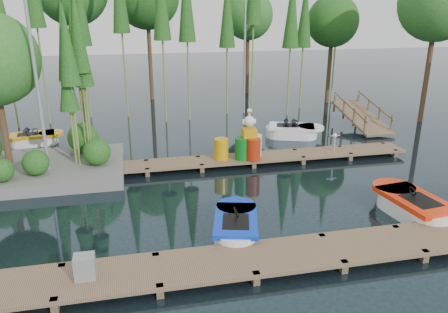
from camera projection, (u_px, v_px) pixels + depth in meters
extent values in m
plane|color=#1C2C34|center=(213.00, 193.00, 14.59)|extent=(90.00, 90.00, 0.00)
cube|color=brown|center=(249.00, 259.00, 10.36)|extent=(18.00, 1.50, 0.10)
cube|color=brown|center=(55.00, 309.00, 8.97)|extent=(0.16, 0.16, 0.50)
cube|color=brown|center=(63.00, 274.00, 10.13)|extent=(0.16, 0.16, 0.50)
cube|color=brown|center=(160.00, 295.00, 9.41)|extent=(0.16, 0.16, 0.50)
cube|color=brown|center=(156.00, 263.00, 10.57)|extent=(0.16, 0.16, 0.50)
cube|color=brown|center=(256.00, 282.00, 9.84)|extent=(0.16, 0.16, 0.50)
cube|color=brown|center=(242.00, 253.00, 11.01)|extent=(0.16, 0.16, 0.50)
cube|color=brown|center=(344.00, 270.00, 10.28)|extent=(0.16, 0.16, 0.50)
cube|color=brown|center=(321.00, 243.00, 11.44)|extent=(0.16, 0.16, 0.50)
cube|color=brown|center=(424.00, 259.00, 10.72)|extent=(0.16, 0.16, 0.50)
cube|color=brown|center=(395.00, 235.00, 11.88)|extent=(0.16, 0.16, 0.50)
cube|color=brown|center=(225.00, 160.00, 17.02)|extent=(15.00, 1.20, 0.10)
cube|color=brown|center=(30.00, 184.00, 15.20)|extent=(0.16, 0.16, 0.50)
cube|color=brown|center=(35.00, 174.00, 16.09)|extent=(0.16, 0.16, 0.50)
cube|color=brown|center=(90.00, 180.00, 15.61)|extent=(0.16, 0.16, 0.50)
cube|color=brown|center=(92.00, 170.00, 16.50)|extent=(0.16, 0.16, 0.50)
cube|color=brown|center=(148.00, 175.00, 16.02)|extent=(0.16, 0.16, 0.50)
cube|color=brown|center=(146.00, 166.00, 16.91)|extent=(0.16, 0.16, 0.50)
cube|color=brown|center=(202.00, 171.00, 16.43)|extent=(0.16, 0.16, 0.50)
cube|color=brown|center=(198.00, 162.00, 17.32)|extent=(0.16, 0.16, 0.50)
cube|color=brown|center=(254.00, 167.00, 16.85)|extent=(0.16, 0.16, 0.50)
cube|color=brown|center=(247.00, 159.00, 17.73)|extent=(0.16, 0.16, 0.50)
cube|color=brown|center=(303.00, 163.00, 17.26)|extent=(0.16, 0.16, 0.50)
cube|color=brown|center=(294.00, 155.00, 18.14)|extent=(0.16, 0.16, 0.50)
cube|color=brown|center=(350.00, 159.00, 17.67)|extent=(0.16, 0.16, 0.50)
cube|color=brown|center=(339.00, 152.00, 18.55)|extent=(0.16, 0.16, 0.50)
cube|color=brown|center=(395.00, 156.00, 18.08)|extent=(0.16, 0.16, 0.50)
cube|color=brown|center=(382.00, 149.00, 18.97)|extent=(0.16, 0.16, 0.50)
cube|color=slate|center=(38.00, 171.00, 16.08)|extent=(6.20, 4.20, 0.42)
sphere|color=#255B1C|center=(36.00, 163.00, 14.98)|extent=(0.90, 0.90, 0.90)
sphere|color=#255B1C|center=(83.00, 138.00, 17.25)|extent=(1.20, 1.20, 1.20)
sphere|color=#255B1C|center=(2.00, 170.00, 14.43)|extent=(0.80, 0.80, 0.80)
sphere|color=#255B1C|center=(97.00, 152.00, 15.92)|extent=(1.00, 1.00, 1.00)
cylinder|color=#49321F|center=(3.00, 122.00, 15.65)|extent=(0.24, 0.24, 3.60)
cylinder|color=olive|center=(80.00, 91.00, 16.04)|extent=(0.07, 0.07, 5.93)
cone|color=#255B1C|center=(74.00, 33.00, 15.35)|extent=(0.70, 0.70, 2.97)
cylinder|color=olive|center=(71.00, 96.00, 15.86)|extent=(0.07, 0.07, 5.66)
cone|color=#255B1C|center=(64.00, 40.00, 15.21)|extent=(0.70, 0.70, 2.83)
cylinder|color=olive|center=(86.00, 100.00, 16.21)|extent=(0.07, 0.07, 5.22)
cone|color=#255B1C|center=(81.00, 50.00, 15.61)|extent=(0.70, 0.70, 2.61)
cylinder|color=olive|center=(73.00, 101.00, 15.34)|extent=(0.07, 0.07, 5.53)
cone|color=#255B1C|center=(66.00, 44.00, 14.70)|extent=(0.70, 0.70, 2.76)
cylinder|color=olive|center=(72.00, 121.00, 15.68)|extent=(0.07, 0.07, 4.01)
cone|color=#255B1C|center=(67.00, 82.00, 15.21)|extent=(0.70, 0.70, 2.01)
cylinder|color=olive|center=(83.00, 89.00, 15.93)|extent=(0.07, 0.07, 6.11)
cone|color=#255B1C|center=(77.00, 28.00, 15.22)|extent=(0.70, 0.70, 3.05)
cylinder|color=#49321F|center=(428.00, 65.00, 22.55)|extent=(0.26, 0.26, 6.06)
sphere|color=#317128|center=(438.00, 3.00, 21.55)|extent=(3.81, 3.81, 3.81)
cylinder|color=#49321F|center=(330.00, 63.00, 27.45)|extent=(0.26, 0.26, 5.02)
sphere|color=#255B1C|center=(333.00, 21.00, 26.62)|extent=(3.16, 3.16, 3.16)
cylinder|color=#49321F|center=(248.00, 55.00, 30.28)|extent=(0.26, 0.26, 5.31)
sphere|color=#317128|center=(248.00, 15.00, 29.41)|extent=(3.34, 3.34, 3.34)
cylinder|color=#49321F|center=(150.00, 50.00, 28.11)|extent=(0.26, 0.26, 6.46)
cylinder|color=#49321F|center=(78.00, 48.00, 27.12)|extent=(0.26, 0.26, 6.85)
cylinder|color=olive|center=(7.00, 53.00, 21.14)|extent=(0.09, 0.09, 7.48)
cylinder|color=olive|center=(37.00, 29.00, 21.61)|extent=(0.09, 0.09, 9.66)
cylinder|color=olive|center=(84.00, 47.00, 23.29)|extent=(0.09, 0.09, 7.69)
cone|color=#255B1C|center=(79.00, 4.00, 22.58)|extent=(0.90, 0.90, 4.23)
cylinder|color=olive|center=(122.00, 34.00, 23.16)|extent=(0.09, 0.09, 8.99)
cylinder|color=olive|center=(163.00, 41.00, 22.17)|extent=(0.09, 0.09, 8.44)
cylinder|color=olive|center=(187.00, 43.00, 22.59)|extent=(0.09, 0.09, 8.22)
cylinder|color=olive|center=(227.00, 48.00, 23.99)|extent=(0.09, 0.09, 7.41)
cone|color=#255B1C|center=(227.00, 8.00, 23.31)|extent=(0.90, 0.90, 4.07)
cylinder|color=olive|center=(253.00, 25.00, 24.12)|extent=(0.09, 0.09, 9.77)
cylinder|color=olive|center=(290.00, 49.00, 23.70)|extent=(0.09, 0.09, 7.40)
cone|color=#255B1C|center=(292.00, 8.00, 23.02)|extent=(0.90, 0.90, 4.07)
cylinder|color=olive|center=(303.00, 48.00, 25.50)|extent=(0.09, 0.09, 7.14)
cone|color=#255B1C|center=(305.00, 12.00, 24.84)|extent=(0.90, 0.90, 3.93)
cylinder|color=olive|center=(336.00, 33.00, 26.69)|extent=(0.09, 0.09, 8.61)
cylinder|color=gray|center=(37.00, 83.00, 14.63)|extent=(0.12, 0.12, 7.00)
cylinder|color=gray|center=(245.00, 51.00, 24.39)|extent=(0.12, 0.12, 7.00)
cube|color=brown|center=(361.00, 117.00, 22.23)|extent=(1.50, 3.94, 0.95)
cube|color=brown|center=(365.00, 125.00, 20.60)|extent=(0.08, 0.08, 0.90)
cube|color=brown|center=(354.00, 117.00, 21.58)|extent=(0.08, 0.08, 0.90)
cube|color=brown|center=(344.00, 110.00, 22.56)|extent=(0.08, 0.08, 0.90)
cube|color=brown|center=(334.00, 104.00, 23.53)|extent=(0.08, 0.08, 0.90)
cube|color=brown|center=(350.00, 106.00, 21.89)|extent=(0.06, 3.54, 0.83)
cube|color=brown|center=(392.00, 123.00, 20.88)|extent=(0.08, 0.08, 0.90)
cube|color=brown|center=(379.00, 116.00, 21.86)|extent=(0.08, 0.08, 0.90)
cube|color=brown|center=(368.00, 109.00, 22.84)|extent=(0.08, 0.08, 0.90)
cube|color=brown|center=(358.00, 102.00, 23.82)|extent=(0.08, 0.08, 0.90)
cube|color=brown|center=(375.00, 105.00, 22.17)|extent=(0.06, 3.54, 0.83)
cube|color=white|center=(236.00, 230.00, 11.86)|extent=(1.38, 1.38, 0.52)
cylinder|color=white|center=(236.00, 220.00, 12.40)|extent=(1.37, 1.37, 0.52)
cylinder|color=white|center=(236.00, 240.00, 11.32)|extent=(1.37, 1.37, 0.52)
cube|color=#072FC6|center=(236.00, 220.00, 11.77)|extent=(1.61, 2.19, 0.13)
cylinder|color=#072FC6|center=(236.00, 207.00, 12.55)|extent=(1.40, 1.40, 0.13)
cube|color=black|center=(236.00, 222.00, 11.57)|extent=(0.91, 1.08, 0.06)
torus|color=black|center=(236.00, 212.00, 11.84)|extent=(0.20, 0.29, 0.25)
cube|color=white|center=(414.00, 209.00, 12.97)|extent=(1.42, 1.43, 0.58)
cylinder|color=white|center=(399.00, 201.00, 13.54)|extent=(1.42, 1.42, 0.58)
cylinder|color=white|center=(430.00, 219.00, 12.39)|extent=(1.42, 1.42, 0.58)
cube|color=red|center=(415.00, 200.00, 12.86)|extent=(1.56, 2.36, 0.15)
cylinder|color=red|center=(394.00, 188.00, 13.69)|extent=(1.45, 1.45, 0.15)
cube|color=black|center=(421.00, 201.00, 12.66)|extent=(0.91, 1.14, 0.06)
torus|color=black|center=(412.00, 191.00, 12.93)|extent=(0.19, 0.31, 0.28)
cube|color=white|center=(33.00, 141.00, 19.63)|extent=(1.21, 1.21, 0.49)
cylinder|color=white|center=(46.00, 140.00, 19.81)|extent=(1.20, 1.20, 0.49)
cylinder|color=white|center=(20.00, 142.00, 19.45)|extent=(1.20, 1.20, 0.49)
cube|color=#CE8D0A|center=(32.00, 135.00, 19.54)|extent=(1.99, 1.34, 0.12)
cylinder|color=#CE8D0A|center=(51.00, 133.00, 19.80)|extent=(1.23, 1.23, 0.12)
cube|color=black|center=(28.00, 135.00, 19.47)|extent=(0.96, 0.78, 0.05)
torus|color=black|center=(35.00, 131.00, 19.53)|extent=(0.26, 0.17, 0.24)
imported|color=#1E1E2D|center=(26.00, 130.00, 19.38)|extent=(0.42, 0.34, 0.87)
cube|color=white|center=(291.00, 133.00, 20.72)|extent=(1.57, 1.56, 0.56)
cylinder|color=white|center=(304.00, 133.00, 20.65)|extent=(1.56, 1.56, 0.56)
cylinder|color=white|center=(278.00, 133.00, 20.80)|extent=(1.56, 1.56, 0.56)
cube|color=white|center=(292.00, 127.00, 20.62)|extent=(2.41, 1.89, 0.14)
cylinder|color=white|center=(311.00, 127.00, 20.51)|extent=(1.59, 1.59, 0.14)
cube|color=black|center=(287.00, 126.00, 20.63)|extent=(1.20, 1.05, 0.06)
torus|color=black|center=(295.00, 123.00, 20.54)|extent=(0.31, 0.24, 0.27)
imported|color=#1E1E2D|center=(286.00, 121.00, 20.57)|extent=(0.48, 0.42, 0.91)
imported|color=#1E1E2D|center=(294.00, 121.00, 20.87)|extent=(0.38, 0.32, 0.69)
cube|color=gray|center=(85.00, 267.00, 9.50)|extent=(0.45, 0.38, 0.55)
cylinder|color=#CE8D0A|center=(221.00, 149.00, 16.83)|extent=(0.54, 0.54, 0.82)
cylinder|color=#0B6719|center=(242.00, 149.00, 16.81)|extent=(0.57, 0.57, 0.85)
cylinder|color=silver|center=(254.00, 145.00, 17.18)|extent=(0.57, 0.57, 0.85)
cylinder|color=#A0230B|center=(253.00, 149.00, 16.71)|extent=(0.57, 0.57, 0.85)
cube|color=#CE8D0A|center=(249.00, 133.00, 16.76)|extent=(0.52, 0.52, 0.33)
sphere|color=white|center=(249.00, 121.00, 16.61)|extent=(0.42, 0.42, 0.42)
cylinder|color=white|center=(249.00, 115.00, 16.53)|extent=(0.09, 0.09, 0.28)
sphere|color=white|center=(249.00, 111.00, 16.48)|extent=(0.19, 0.19, 0.19)
cone|color=orange|center=(251.00, 113.00, 16.31)|extent=(0.09, 0.28, 0.09)
cube|color=white|center=(249.00, 121.00, 16.61)|extent=(0.52, 0.06, 0.17)
cylinder|color=gray|center=(334.00, 144.00, 17.84)|extent=(0.09, 0.09, 0.55)
sphere|color=white|center=(335.00, 136.00, 17.72)|extent=(0.18, 0.18, 0.18)
cube|color=gray|center=(335.00, 136.00, 17.72)|extent=(0.46, 0.04, 0.04)
cone|color=orange|center=(336.00, 136.00, 17.61)|extent=(0.04, 0.09, 0.04)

